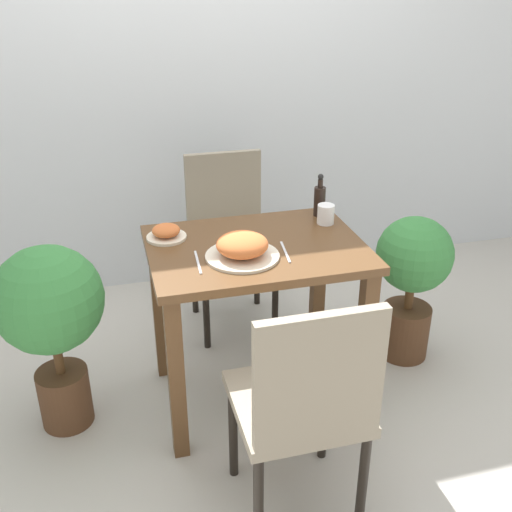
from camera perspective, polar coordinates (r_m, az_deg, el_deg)
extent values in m
plane|color=#B7B2A8|center=(2.82, 0.00, -12.99)|extent=(16.00, 16.00, 0.00)
cube|color=silver|center=(3.44, -5.64, 18.00)|extent=(8.00, 0.05, 2.60)
cube|color=brown|center=(2.42, 0.00, 0.68)|extent=(0.87, 0.65, 0.04)
cube|color=brown|center=(2.33, -7.58, -11.63)|extent=(0.06, 0.06, 0.72)
cube|color=brown|center=(2.51, 10.27, -8.77)|extent=(0.06, 0.06, 0.72)
cube|color=brown|center=(2.78, -9.18, -4.91)|extent=(0.06, 0.06, 0.72)
cube|color=brown|center=(2.93, 5.90, -2.95)|extent=(0.06, 0.06, 0.72)
cube|color=gray|center=(2.07, 3.85, -13.76)|extent=(0.42, 0.42, 0.04)
cube|color=gray|center=(1.78, 6.08, -11.60)|extent=(0.40, 0.04, 0.44)
cylinder|color=black|center=(2.40, 6.49, -14.66)|extent=(0.03, 0.03, 0.43)
cylinder|color=black|center=(2.32, -2.20, -16.24)|extent=(0.03, 0.03, 0.43)
cylinder|color=black|center=(2.16, 10.11, -20.56)|extent=(0.03, 0.03, 0.43)
cylinder|color=black|center=(2.07, 0.23, -22.73)|extent=(0.03, 0.03, 0.43)
cube|color=gray|center=(3.09, -2.26, 0.65)|extent=(0.42, 0.42, 0.04)
cube|color=gray|center=(3.17, -3.12, 6.01)|extent=(0.40, 0.04, 0.44)
cylinder|color=black|center=(3.01, -4.76, -5.21)|extent=(0.03, 0.03, 0.43)
cylinder|color=black|center=(3.08, 1.84, -4.33)|extent=(0.03, 0.03, 0.43)
cylinder|color=black|center=(3.32, -5.91, -2.08)|extent=(0.03, 0.03, 0.43)
cylinder|color=black|center=(3.39, 0.10, -1.35)|extent=(0.03, 0.03, 0.43)
cylinder|color=beige|center=(2.31, -1.31, -0.01)|extent=(0.29, 0.29, 0.01)
ellipsoid|color=#CC6633|center=(2.29, -1.32, 1.10)|extent=(0.20, 0.20, 0.09)
cylinder|color=beige|center=(2.50, -8.52, 1.78)|extent=(0.16, 0.16, 0.01)
ellipsoid|color=#CC6633|center=(2.48, -8.56, 2.43)|extent=(0.12, 0.12, 0.05)
cylinder|color=white|center=(2.62, 6.66, 3.97)|extent=(0.07, 0.07, 0.09)
cylinder|color=black|center=(2.70, 6.07, 5.19)|extent=(0.05, 0.05, 0.13)
cylinder|color=black|center=(2.67, 6.15, 6.88)|extent=(0.02, 0.02, 0.04)
sphere|color=black|center=(2.66, 6.18, 7.52)|extent=(0.03, 0.03, 0.03)
cube|color=silver|center=(2.28, -5.56, -0.58)|extent=(0.02, 0.19, 0.00)
cube|color=silver|center=(2.35, 2.81, 0.39)|extent=(0.03, 0.19, 0.00)
cylinder|color=#51331E|center=(2.72, -17.72, -12.63)|extent=(0.21, 0.21, 0.26)
cylinder|color=brown|center=(2.61, -18.29, -9.30)|extent=(0.04, 0.04, 0.13)
sphere|color=#387F3D|center=(2.47, -19.19, -3.94)|extent=(0.43, 0.43, 0.43)
cylinder|color=#51331E|center=(3.09, 13.99, -6.92)|extent=(0.24, 0.24, 0.27)
cylinder|color=brown|center=(2.99, 14.37, -3.87)|extent=(0.04, 0.04, 0.11)
sphere|color=#387F3D|center=(2.88, 14.88, 0.16)|extent=(0.36, 0.36, 0.36)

